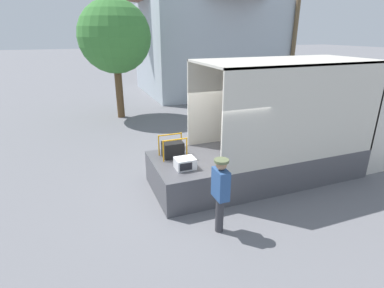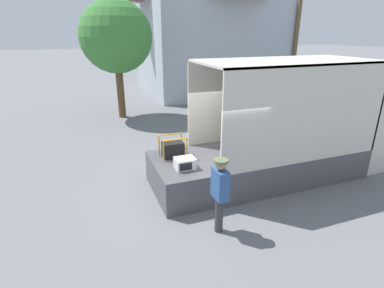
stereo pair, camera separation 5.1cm
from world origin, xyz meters
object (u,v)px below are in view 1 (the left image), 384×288
at_px(box_truck, 321,137).
at_px(microwave, 185,163).
at_px(utility_pole, 296,25).
at_px(street_tree, 115,37).
at_px(portable_generator, 173,149).
at_px(worker_person, 220,188).

height_order(box_truck, microwave, box_truck).
height_order(box_truck, utility_pole, utility_pole).
height_order(microwave, street_tree, street_tree).
xyz_separation_m(microwave, street_tree, (-0.35, 8.86, 2.87)).
xyz_separation_m(box_truck, utility_pole, (6.47, 9.87, 3.50)).
relative_size(microwave, portable_generator, 0.72).
height_order(worker_person, street_tree, street_tree).
distance_m(microwave, utility_pole, 15.58).
xyz_separation_m(microwave, worker_person, (0.25, -1.51, 0.02)).
bearing_deg(street_tree, portable_generator, -87.78).
relative_size(portable_generator, worker_person, 0.40).
distance_m(box_truck, microwave, 4.73).
bearing_deg(worker_person, microwave, 99.38).
bearing_deg(microwave, utility_pole, 42.57).
distance_m(box_truck, worker_person, 4.86).
distance_m(worker_person, street_tree, 10.77).
relative_size(worker_person, street_tree, 0.30).
bearing_deg(street_tree, box_truck, -59.06).
bearing_deg(street_tree, worker_person, -86.67).
height_order(box_truck, street_tree, street_tree).
relative_size(portable_generator, utility_pole, 0.08).
distance_m(box_truck, portable_generator, 4.77).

